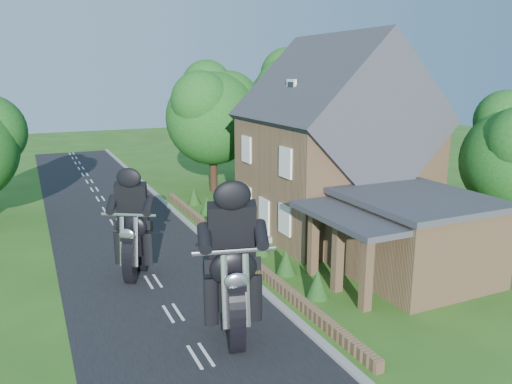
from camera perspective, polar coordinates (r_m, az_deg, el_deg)
name	(u,v)px	position (r m, az deg, el deg)	size (l,w,h in m)	color
ground	(173,313)	(18.32, -9.45, -13.53)	(120.00, 120.00, 0.00)	#285618
road	(173,313)	(18.32, -9.45, -13.50)	(7.00, 80.00, 0.02)	black
kerb	(266,293)	(19.44, 1.17, -11.48)	(0.30, 80.00, 0.12)	gray
garden_wall	(233,247)	(23.86, -2.69, -6.28)	(0.30, 22.00, 0.40)	#936E4B
house	(334,149)	(26.54, 8.90, 4.83)	(9.54, 8.64, 10.24)	#936E4B
annex	(411,235)	(21.51, 17.29, -4.72)	(7.05, 5.94, 3.44)	#936E4B
tree_house_right	(395,124)	(32.20, 15.60, 7.52)	(6.51, 6.00, 8.40)	black
tree_behind_house	(300,101)	(36.87, 5.05, 10.28)	(7.81, 7.20, 10.08)	black
tree_behind_left	(217,110)	(35.25, -4.43, 9.34)	(6.94, 6.40, 9.16)	black
shrub_a	(317,284)	(19.17, 7.03, -10.35)	(0.90, 0.90, 1.10)	#143711
shrub_b	(286,261)	(21.16, 3.45, -7.91)	(0.90, 0.90, 1.10)	#143711
shrub_c	(261,243)	(23.26, 0.53, -5.88)	(0.90, 0.90, 1.10)	#143711
shrub_d	(222,216)	(27.64, -3.91, -2.74)	(0.90, 0.90, 1.10)	#143711
shrub_e	(207,205)	(29.91, -5.62, -1.52)	(0.90, 0.90, 1.10)	#143711
shrub_f	(194,196)	(32.21, -7.09, -0.46)	(0.90, 0.90, 1.10)	#143711
motorcycle_lead	(233,318)	(16.11, -2.66, -14.20)	(0.42, 1.68, 1.56)	black
motorcycle_follow	(135,262)	(21.27, -13.62, -7.76)	(0.38, 1.49, 1.39)	black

